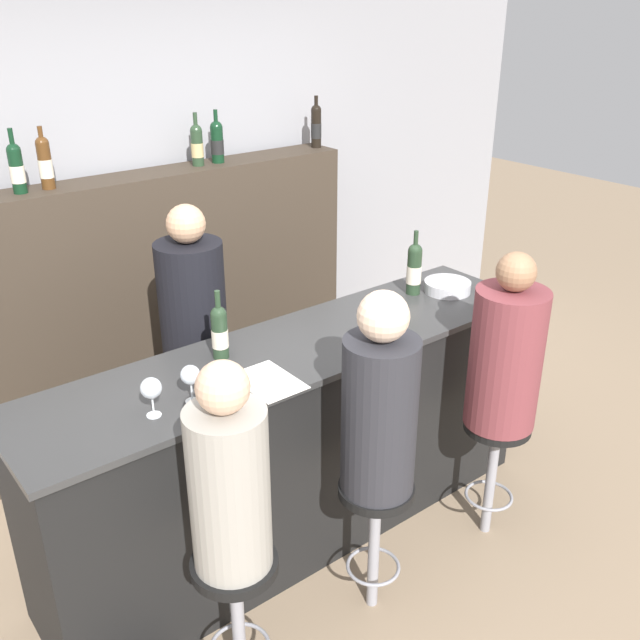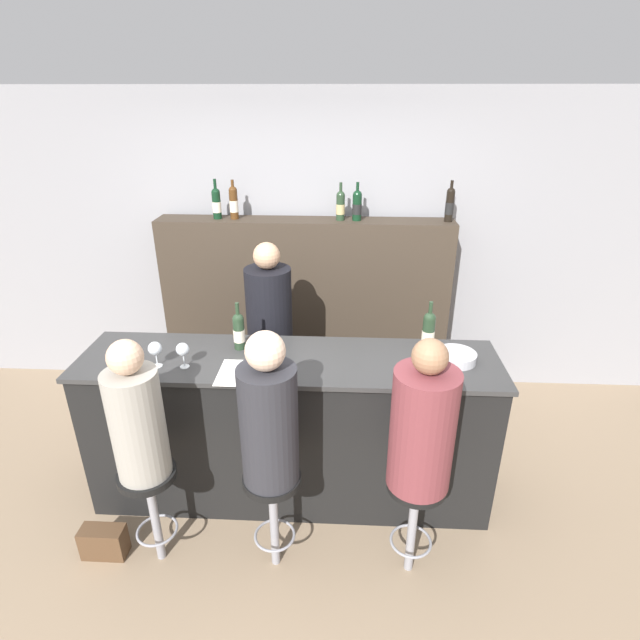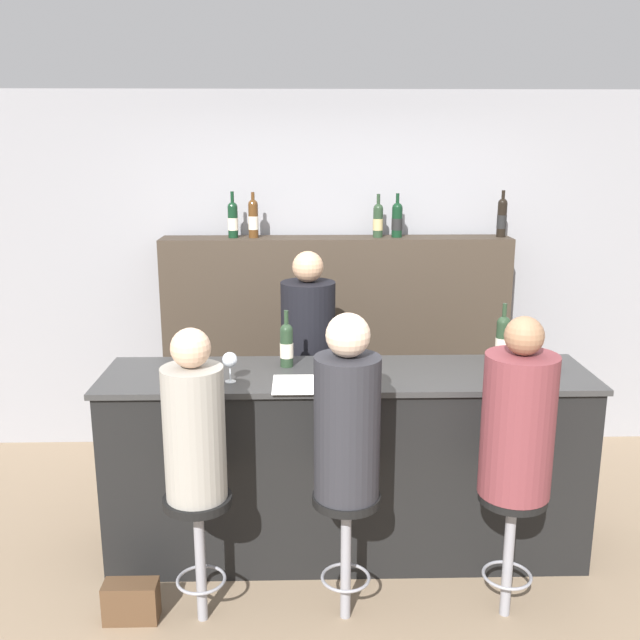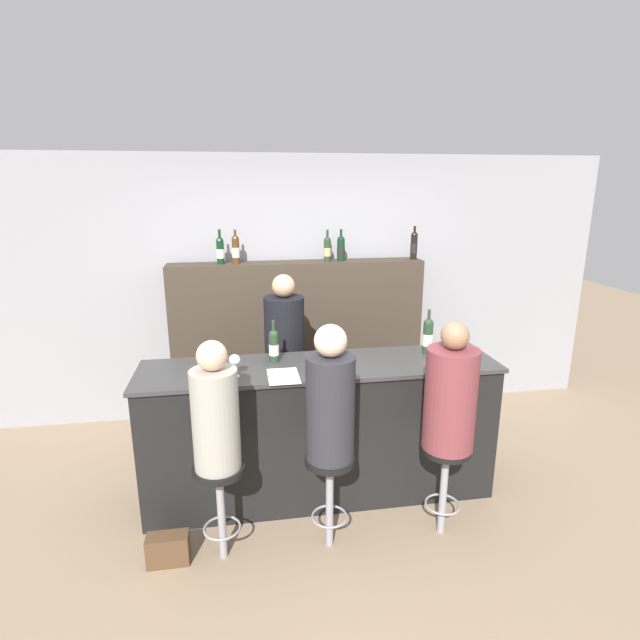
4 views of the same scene
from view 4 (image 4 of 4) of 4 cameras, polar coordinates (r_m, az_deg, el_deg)
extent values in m
plane|color=#8C755B|center=(3.88, 0.79, -21.38)|extent=(16.00, 16.00, 0.00)
cube|color=gray|center=(5.05, -2.87, 3.65)|extent=(6.40, 0.05, 2.60)
cube|color=black|center=(3.85, 0.03, -12.68)|extent=(2.56, 0.59, 1.02)
cube|color=#333333|center=(3.63, 0.03, -5.34)|extent=(2.60, 0.63, 0.03)
cube|color=#382D23|center=(4.96, -2.50, -2.53)|extent=(2.44, 0.28, 1.60)
cylinder|color=#233823|center=(3.67, -5.29, -3.23)|extent=(0.07, 0.07, 0.20)
cylinder|color=beige|center=(3.68, -5.29, -3.38)|extent=(0.07, 0.07, 0.08)
sphere|color=#233823|center=(3.64, -5.33, -1.70)|extent=(0.07, 0.07, 0.07)
cylinder|color=#233823|center=(3.62, -5.35, -0.77)|extent=(0.02, 0.02, 0.10)
cylinder|color=#233823|center=(3.92, 12.21, -2.05)|extent=(0.08, 0.08, 0.24)
cylinder|color=beige|center=(3.93, 12.20, -2.22)|extent=(0.08, 0.08, 0.09)
sphere|color=#233823|center=(3.89, 12.31, -0.39)|extent=(0.08, 0.08, 0.08)
cylinder|color=#233823|center=(3.87, 12.36, 0.50)|extent=(0.02, 0.02, 0.09)
cylinder|color=black|center=(4.73, -11.32, 7.58)|extent=(0.07, 0.07, 0.21)
cylinder|color=beige|center=(4.73, -11.31, 7.45)|extent=(0.07, 0.07, 0.08)
sphere|color=black|center=(4.72, -11.38, 8.85)|extent=(0.07, 0.07, 0.07)
cylinder|color=black|center=(4.71, -11.42, 9.57)|extent=(0.02, 0.02, 0.09)
cylinder|color=#4C2D14|center=(4.73, -9.60, 7.76)|extent=(0.07, 0.07, 0.23)
cylinder|color=beige|center=(4.73, -9.60, 7.62)|extent=(0.07, 0.07, 0.09)
sphere|color=#4C2D14|center=(4.71, -9.66, 9.14)|extent=(0.07, 0.07, 0.07)
cylinder|color=#4C2D14|center=(4.71, -9.69, 9.73)|extent=(0.02, 0.02, 0.07)
cylinder|color=#233823|center=(4.80, 0.84, 7.91)|extent=(0.07, 0.07, 0.20)
cylinder|color=tan|center=(4.80, 0.84, 7.79)|extent=(0.07, 0.07, 0.08)
sphere|color=#233823|center=(4.79, 0.85, 9.08)|extent=(0.07, 0.07, 0.07)
cylinder|color=#233823|center=(4.78, 0.85, 9.76)|extent=(0.02, 0.02, 0.09)
cylinder|color=black|center=(4.83, 2.40, 7.96)|extent=(0.07, 0.07, 0.20)
cylinder|color=black|center=(4.83, 2.40, 7.84)|extent=(0.08, 0.08, 0.08)
sphere|color=black|center=(4.82, 2.42, 9.15)|extent=(0.07, 0.07, 0.07)
cylinder|color=black|center=(4.81, 2.42, 9.83)|extent=(0.02, 0.02, 0.09)
cylinder|color=black|center=(5.02, 10.68, 8.18)|extent=(0.07, 0.07, 0.23)
cylinder|color=black|center=(5.03, 10.67, 8.05)|extent=(0.07, 0.07, 0.09)
sphere|color=black|center=(5.01, 10.74, 9.50)|extent=(0.07, 0.07, 0.07)
cylinder|color=black|center=(5.01, 10.77, 10.08)|extent=(0.02, 0.02, 0.08)
cylinder|color=silver|center=(3.47, -12.38, -6.45)|extent=(0.06, 0.06, 0.00)
cylinder|color=silver|center=(3.45, -12.42, -5.81)|extent=(0.01, 0.01, 0.08)
sphere|color=silver|center=(3.43, -12.49, -4.62)|extent=(0.08, 0.08, 0.08)
cylinder|color=silver|center=(3.46, -9.65, -6.34)|extent=(0.06, 0.06, 0.00)
cylinder|color=silver|center=(3.44, -9.68, -5.69)|extent=(0.01, 0.01, 0.08)
sphere|color=silver|center=(3.42, -9.73, -4.52)|extent=(0.08, 0.08, 0.08)
cylinder|color=#B7B7BC|center=(3.93, 14.84, -3.59)|extent=(0.25, 0.25, 0.06)
cube|color=white|center=(3.42, -4.20, -6.43)|extent=(0.21, 0.30, 0.00)
cylinder|color=gray|center=(3.42, -11.20, -21.05)|extent=(0.05, 0.05, 0.61)
torus|color=gray|center=(3.47, -11.12, -22.27)|extent=(0.24, 0.24, 0.02)
cylinder|color=black|center=(3.24, -11.51, -16.40)|extent=(0.32, 0.32, 0.04)
cylinder|color=gray|center=(3.08, -11.84, -11.10)|extent=(0.28, 0.28, 0.63)
sphere|color=#D8AD8C|center=(2.92, -12.27, -4.01)|extent=(0.18, 0.18, 0.18)
cylinder|color=gray|center=(3.45, 1.10, -20.30)|extent=(0.05, 0.05, 0.61)
torus|color=gray|center=(3.51, 1.09, -21.52)|extent=(0.24, 0.24, 0.02)
cylinder|color=black|center=(3.28, 1.13, -15.66)|extent=(0.32, 0.32, 0.04)
cylinder|color=#28282D|center=(3.11, 1.17, -10.04)|extent=(0.30, 0.30, 0.67)
sphere|color=beige|center=(2.95, 1.21, -2.39)|extent=(0.20, 0.20, 0.20)
cylinder|color=gray|center=(3.65, 13.91, -18.59)|extent=(0.05, 0.05, 0.61)
torus|color=gray|center=(3.71, 13.82, -19.77)|extent=(0.24, 0.24, 0.02)
cylinder|color=black|center=(3.49, 14.26, -14.13)|extent=(0.32, 0.32, 0.04)
cylinder|color=brown|center=(3.33, 14.66, -8.76)|extent=(0.33, 0.33, 0.67)
sphere|color=#936B4C|center=(3.18, 15.18, -1.75)|extent=(0.18, 0.18, 0.18)
cylinder|color=black|center=(4.27, -3.99, -6.77)|extent=(0.33, 0.33, 1.43)
sphere|color=tan|center=(4.04, -4.20, 3.92)|extent=(0.19, 0.19, 0.19)
cube|color=#513823|center=(3.58, -16.97, -23.76)|extent=(0.26, 0.12, 0.20)
camera|label=1|loc=(1.55, -60.03, 15.02)|focal=40.00mm
camera|label=2|loc=(1.14, 46.64, 22.52)|focal=28.00mm
camera|label=3|loc=(0.42, 115.17, -16.71)|focal=40.00mm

